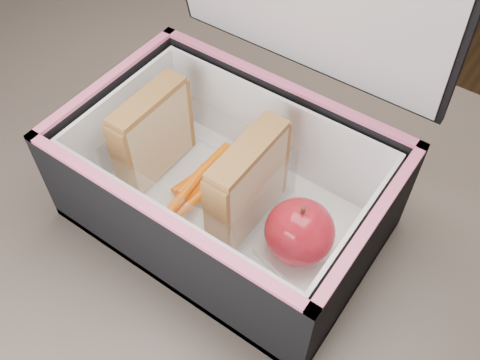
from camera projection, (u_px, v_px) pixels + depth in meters
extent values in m
cube|color=#51443E|center=(200.00, 235.00, 0.61)|extent=(1.20, 0.80, 0.03)
cube|color=#382D26|center=(118.00, 110.00, 1.28)|extent=(0.05, 0.05, 0.72)
cube|color=tan|center=(148.00, 133.00, 0.60)|extent=(0.01, 0.10, 0.10)
cube|color=#DE6168|center=(154.00, 139.00, 0.60)|extent=(0.01, 0.09, 0.10)
cube|color=tan|center=(159.00, 139.00, 0.59)|extent=(0.01, 0.10, 0.10)
cube|color=brown|center=(147.00, 100.00, 0.55)|extent=(0.03, 0.10, 0.01)
cube|color=tan|center=(241.00, 183.00, 0.55)|extent=(0.01, 0.10, 0.11)
cube|color=#DE6168|center=(248.00, 189.00, 0.55)|extent=(0.01, 0.10, 0.10)
cube|color=tan|center=(255.00, 190.00, 0.54)|extent=(0.01, 0.10, 0.11)
cube|color=brown|center=(248.00, 149.00, 0.50)|extent=(0.03, 0.10, 0.01)
cylinder|color=#E46505|center=(207.00, 169.00, 0.62)|extent=(0.02, 0.09, 0.01)
cylinder|color=#E46505|center=(196.00, 190.00, 0.59)|extent=(0.02, 0.09, 0.01)
cylinder|color=#E46505|center=(184.00, 193.00, 0.57)|extent=(0.02, 0.09, 0.01)
cylinder|color=#E46505|center=(203.00, 172.00, 0.62)|extent=(0.03, 0.09, 0.01)
cylinder|color=#E46505|center=(204.00, 191.00, 0.59)|extent=(0.02, 0.09, 0.01)
cylinder|color=#E46505|center=(204.00, 169.00, 0.59)|extent=(0.01, 0.09, 0.01)
cube|color=white|center=(302.00, 251.00, 0.56)|extent=(0.09, 0.09, 0.01)
ellipsoid|color=maroon|center=(300.00, 232.00, 0.53)|extent=(0.09, 0.09, 0.07)
cylinder|color=#442C18|center=(303.00, 210.00, 0.50)|extent=(0.01, 0.01, 0.01)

